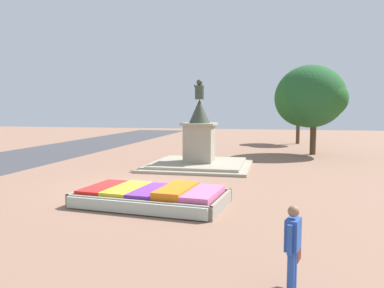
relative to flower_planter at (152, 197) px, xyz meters
The scene contains 6 objects.
ground_plane 2.86m from the flower_planter, 121.85° to the left, with size 91.81×91.81×0.00m, color #8C6651.
flower_planter is the anchor object (origin of this frame).
statue_monument 8.60m from the flower_planter, 90.49° to the left, with size 5.68×5.68×4.86m.
pedestrian_with_handbag 6.82m from the flower_planter, 50.41° to the right, with size 0.33×0.72×1.57m.
park_tree_far_left 25.24m from the flower_planter, 76.02° to the left, with size 3.96×4.05×5.74m.
park_tree_far_right 17.15m from the flower_planter, 67.36° to the left, with size 4.92×4.99×6.29m.
Camera 1 is at (5.45, -14.26, 3.25)m, focal length 35.00 mm.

